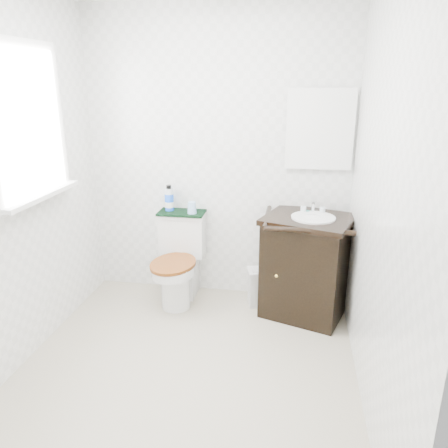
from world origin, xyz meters
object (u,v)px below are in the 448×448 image
(toilet, at_px, (180,264))
(vanity, at_px, (306,264))
(trash_bin, at_px, (261,287))
(cup, at_px, (192,208))
(mouthwash_bottle, at_px, (169,199))

(toilet, relative_size, vanity, 0.80)
(trash_bin, relative_size, cup, 3.23)
(mouthwash_bottle, bearing_deg, vanity, -10.12)
(mouthwash_bottle, bearing_deg, trash_bin, -9.02)
(toilet, xyz_separation_m, vanity, (1.06, -0.07, 0.10))
(vanity, xyz_separation_m, cup, (-0.96, 0.15, 0.37))
(trash_bin, distance_m, cup, 0.88)
(trash_bin, bearing_deg, mouthwash_bottle, 170.98)
(toilet, bearing_deg, vanity, -3.66)
(vanity, height_order, mouthwash_bottle, mouthwash_bottle)
(vanity, relative_size, cup, 9.37)
(toilet, relative_size, cup, 7.52)
(toilet, distance_m, cup, 0.50)
(cup, bearing_deg, toilet, -139.81)
(vanity, height_order, cup, vanity)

